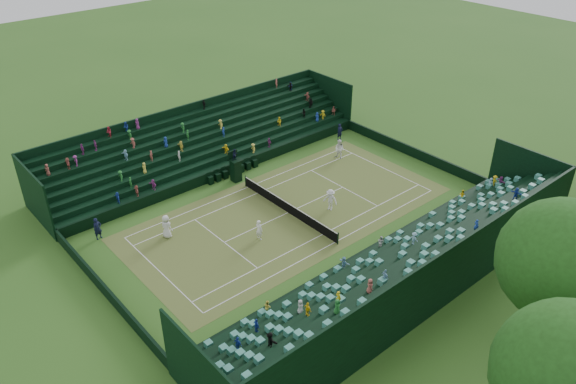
% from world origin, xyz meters
% --- Properties ---
extents(ground, '(160.00, 160.00, 0.00)m').
position_xyz_m(ground, '(0.00, 0.00, 0.00)').
color(ground, '#30601E').
rests_on(ground, ground).
extents(court_surface, '(12.97, 26.77, 0.01)m').
position_xyz_m(court_surface, '(0.00, 0.00, 0.01)').
color(court_surface, '#3C6C24').
rests_on(court_surface, ground).
extents(perimeter_wall_north, '(17.17, 0.20, 1.00)m').
position_xyz_m(perimeter_wall_north, '(0.00, 15.88, 0.50)').
color(perimeter_wall_north, black).
rests_on(perimeter_wall_north, ground).
extents(perimeter_wall_south, '(17.17, 0.20, 1.00)m').
position_xyz_m(perimeter_wall_south, '(0.00, -15.88, 0.50)').
color(perimeter_wall_south, black).
rests_on(perimeter_wall_south, ground).
extents(perimeter_wall_east, '(0.20, 31.77, 1.00)m').
position_xyz_m(perimeter_wall_east, '(8.48, 0.00, 0.50)').
color(perimeter_wall_east, black).
rests_on(perimeter_wall_east, ground).
extents(perimeter_wall_west, '(0.20, 31.77, 1.00)m').
position_xyz_m(perimeter_wall_west, '(-8.48, 0.00, 0.50)').
color(perimeter_wall_west, black).
rests_on(perimeter_wall_west, ground).
extents(north_grandstand, '(6.60, 32.00, 4.90)m').
position_xyz_m(north_grandstand, '(12.66, 0.00, 1.55)').
color(north_grandstand, black).
rests_on(north_grandstand, ground).
extents(south_grandstand, '(6.60, 32.00, 4.90)m').
position_xyz_m(south_grandstand, '(-12.66, 0.00, 1.55)').
color(south_grandstand, black).
rests_on(south_grandstand, ground).
extents(tennis_net, '(11.67, 0.10, 1.06)m').
position_xyz_m(tennis_net, '(0.00, 0.00, 0.53)').
color(tennis_net, black).
rests_on(tennis_net, ground).
extents(umpire_chair, '(1.01, 1.01, 3.16)m').
position_xyz_m(umpire_chair, '(-7.17, -0.04, 1.35)').
color(umpire_chair, black).
rests_on(umpire_chair, ground).
extents(courtside_chairs, '(0.49, 5.46, 1.07)m').
position_xyz_m(courtside_chairs, '(-8.20, 0.35, 0.40)').
color(courtside_chairs, black).
rests_on(courtside_chairs, ground).
extents(player_near_west, '(1.10, 0.91, 1.94)m').
position_xyz_m(player_near_west, '(-3.45, -9.28, 0.97)').
color(player_near_west, silver).
rests_on(player_near_west, ground).
extents(player_near_east, '(0.69, 0.51, 1.72)m').
position_xyz_m(player_near_east, '(1.37, -4.08, 0.86)').
color(player_near_east, white).
rests_on(player_near_east, ground).
extents(player_far_west, '(1.11, 0.96, 1.95)m').
position_xyz_m(player_far_west, '(-4.19, 10.15, 0.98)').
color(player_far_west, white).
rests_on(player_far_west, ground).
extents(player_far_east, '(1.40, 1.11, 1.89)m').
position_xyz_m(player_far_east, '(1.87, 3.00, 0.94)').
color(player_far_east, white).
rests_on(player_far_east, ground).
extents(line_judge_north, '(0.48, 0.68, 1.74)m').
position_xyz_m(line_judge_north, '(-7.18, 13.20, 0.87)').
color(line_judge_north, black).
rests_on(line_judge_north, ground).
extents(line_judge_south, '(0.52, 0.72, 1.81)m').
position_xyz_m(line_judge_south, '(-6.70, -13.37, 0.91)').
color(line_judge_south, black).
rests_on(line_judge_south, ground).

